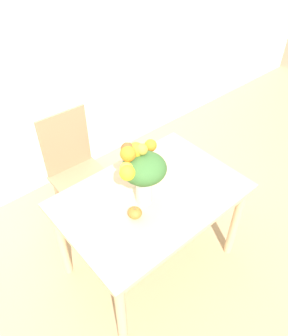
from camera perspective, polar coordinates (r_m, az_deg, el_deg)
ground_plane at (r=2.70m, az=1.10°, el=-15.71°), size 12.00×12.00×0.00m
wall_back at (r=2.79m, az=-18.64°, el=20.13°), size 8.00×0.06×2.70m
dining_table at (r=2.20m, az=1.31°, el=-6.65°), size 1.19×0.80×0.75m
flower_vase at (r=1.89m, az=-0.40°, el=-0.17°), size 0.33×0.27×0.43m
pumpkin at (r=1.96m, az=-1.59°, el=-7.81°), size 0.08×0.08×0.08m
dining_chair_near_window at (r=2.67m, az=-11.53°, el=-0.61°), size 0.43×0.43×1.00m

